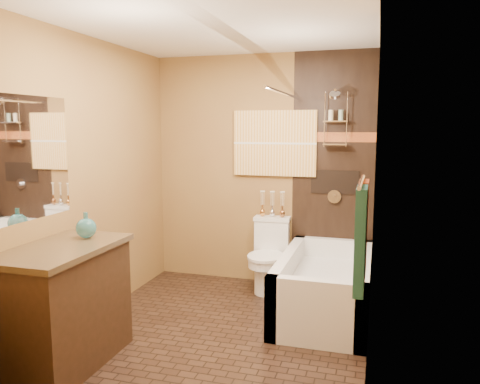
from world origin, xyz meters
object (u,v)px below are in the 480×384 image
at_px(sunset_painting, 275,143).
at_px(toilet, 268,255).
at_px(vanity, 62,306).
at_px(bathtub, 325,291).

bearing_deg(sunset_painting, toilet, -90.00).
xyz_separation_m(toilet, vanity, (-1.08, -1.96, 0.06)).
distance_m(sunset_painting, vanity, 2.70).
height_order(bathtub, toilet, toilet).
distance_m(sunset_painting, toilet, 1.19).
bearing_deg(bathtub, sunset_painting, 131.79).
relative_size(sunset_painting, vanity, 0.90).
height_order(bathtub, vanity, vanity).
height_order(sunset_painting, bathtub, sunset_painting).
bearing_deg(vanity, sunset_painting, 64.10).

